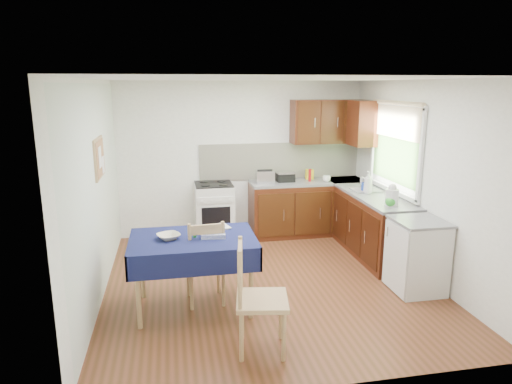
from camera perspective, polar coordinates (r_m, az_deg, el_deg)
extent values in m
plane|color=#512E15|center=(5.88, 1.56, -11.19)|extent=(4.20, 4.20, 0.00)
cube|color=white|center=(5.36, 1.73, 13.96)|extent=(4.00, 4.20, 0.02)
cube|color=silver|center=(7.51, -1.79, 4.18)|extent=(4.00, 0.02, 2.50)
cube|color=silver|center=(3.54, 8.97, -6.45)|extent=(4.00, 0.02, 2.50)
cube|color=silver|center=(5.43, -19.46, -0.11)|extent=(0.02, 4.20, 2.50)
cube|color=silver|center=(6.22, 19.95, 1.48)|extent=(0.02, 4.20, 2.50)
cube|color=#341809|center=(7.63, 6.42, -2.05)|extent=(1.90, 0.60, 0.86)
cube|color=#341809|center=(6.83, 14.49, -4.23)|extent=(0.60, 1.70, 0.86)
cube|color=slate|center=(7.53, 6.51, 1.25)|extent=(1.90, 0.60, 0.04)
cube|color=slate|center=(6.72, 14.71, -0.57)|extent=(0.60, 1.70, 0.04)
cube|color=slate|center=(7.74, 11.11, 1.42)|extent=(0.60, 0.60, 0.04)
cube|color=white|center=(7.63, 3.06, 3.93)|extent=(2.70, 0.02, 0.60)
cube|color=#341809|center=(7.62, 8.97, 8.70)|extent=(1.20, 0.35, 0.70)
cube|color=#341809|center=(7.38, 13.22, 8.37)|extent=(0.35, 0.50, 0.70)
cube|color=silver|center=(7.33, -5.25, -2.50)|extent=(0.60, 0.60, 0.90)
cube|color=black|center=(7.22, -5.32, 0.98)|extent=(0.58, 0.58, 0.02)
cube|color=black|center=(7.04, -5.00, -3.16)|extent=(0.44, 0.01, 0.32)
cube|color=#365B25|center=(6.77, 17.03, 4.75)|extent=(0.01, 1.40, 0.85)
cube|color=silver|center=(6.71, 17.29, 10.24)|extent=(0.04, 1.48, 0.06)
cube|color=silver|center=(6.86, 16.61, 0.21)|extent=(0.04, 1.48, 0.06)
cube|color=beige|center=(6.71, 17.05, 8.38)|extent=(0.02, 1.36, 0.44)
cube|color=silver|center=(5.84, 19.49, -7.67)|extent=(0.55, 0.58, 0.85)
cube|color=slate|center=(5.70, 19.83, -3.48)|extent=(0.58, 0.60, 0.03)
cube|color=tan|center=(5.65, -19.04, 4.05)|extent=(0.02, 0.62, 0.47)
cube|color=#AA6D47|center=(5.65, -18.89, 4.06)|extent=(0.01, 0.56, 0.41)
cube|color=white|center=(5.57, -18.92, 4.14)|extent=(0.00, 0.18, 0.24)
cube|color=white|center=(5.78, -18.56, 3.27)|extent=(0.00, 0.15, 0.20)
cube|color=#0E183B|center=(5.01, -7.91, -5.83)|extent=(1.31, 0.88, 0.03)
cube|color=#0E183B|center=(4.63, -7.57, -8.96)|extent=(1.35, 0.02, 0.26)
cube|color=#0E183B|center=(5.47, -8.12, -5.45)|extent=(1.35, 0.02, 0.26)
cube|color=#0E183B|center=(5.07, -15.49, -7.36)|extent=(0.02, 0.92, 0.26)
cube|color=#0E183B|center=(5.12, -0.34, -6.64)|extent=(0.02, 0.92, 0.26)
cylinder|color=tan|center=(4.84, -14.51, -12.08)|extent=(0.05, 0.05, 0.79)
cylinder|color=tan|center=(4.89, -0.62, -11.38)|extent=(0.05, 0.05, 0.79)
cylinder|color=tan|center=(5.50, -14.06, -8.92)|extent=(0.05, 0.05, 0.79)
cylinder|color=tan|center=(5.54, -1.94, -8.34)|extent=(0.05, 0.05, 0.79)
cube|color=tan|center=(5.26, -6.41, -8.73)|extent=(0.47, 0.47, 0.04)
cube|color=tan|center=(4.95, -6.22, -5.58)|extent=(0.40, 0.06, 0.32)
cylinder|color=tan|center=(5.53, -4.75, -10.18)|extent=(0.04, 0.04, 0.47)
cylinder|color=tan|center=(5.49, -8.49, -10.47)|extent=(0.04, 0.04, 0.47)
cylinder|color=tan|center=(5.21, -4.08, -11.71)|extent=(0.04, 0.04, 0.47)
cylinder|color=tan|center=(5.17, -8.07, -12.03)|extent=(0.04, 0.04, 0.47)
cube|color=tan|center=(4.31, 0.77, -13.40)|extent=(0.54, 0.54, 0.04)
cube|color=tan|center=(4.15, -2.01, -8.60)|extent=(0.10, 0.42, 0.33)
cylinder|color=tan|center=(4.27, 3.51, -17.51)|extent=(0.04, 0.04, 0.50)
cylinder|color=tan|center=(4.60, 3.13, -15.10)|extent=(0.04, 0.04, 0.50)
cylinder|color=tan|center=(4.26, -1.83, -17.58)|extent=(0.04, 0.04, 0.50)
cylinder|color=tan|center=(4.59, -1.76, -15.15)|extent=(0.04, 0.04, 0.50)
cube|color=silver|center=(7.29, 1.11, 1.91)|extent=(0.29, 0.18, 0.20)
cube|color=black|center=(7.27, 1.12, 2.77)|extent=(0.24, 0.02, 0.02)
cube|color=black|center=(7.44, 3.67, 1.84)|extent=(0.28, 0.24, 0.13)
cube|color=silver|center=(7.43, 3.68, 2.47)|extent=(0.28, 0.24, 0.03)
cylinder|color=red|center=(7.46, 6.74, 2.09)|extent=(0.05, 0.05, 0.20)
cube|color=yellow|center=(7.65, 6.71, 2.22)|extent=(0.14, 0.12, 0.16)
cube|color=gray|center=(6.96, 13.59, 0.22)|extent=(0.40, 0.31, 0.02)
cylinder|color=silver|center=(6.94, 13.63, 0.92)|extent=(0.05, 0.19, 0.19)
cylinder|color=silver|center=(6.18, 16.63, -0.65)|extent=(0.17, 0.17, 0.21)
sphere|color=silver|center=(6.16, 16.70, 0.51)|extent=(0.11, 0.11, 0.11)
imported|color=white|center=(7.49, 8.82, 1.66)|extent=(0.17, 0.17, 0.10)
imported|color=silver|center=(6.76, 13.84, 1.16)|extent=(0.16, 0.16, 0.33)
imported|color=#1B389E|center=(6.87, 13.55, 0.85)|extent=(0.12, 0.12, 0.21)
imported|color=green|center=(6.15, 16.49, -0.91)|extent=(0.14, 0.14, 0.18)
imported|color=beige|center=(4.99, -10.87, -5.48)|extent=(0.31, 0.31, 0.06)
imported|color=white|center=(5.28, -5.27, -4.46)|extent=(0.23, 0.27, 0.02)
cylinder|color=#23802E|center=(5.00, -7.68, -5.17)|extent=(0.04, 0.04, 0.08)
cube|color=navy|center=(5.01, -5.40, -5.31)|extent=(0.28, 0.22, 0.05)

